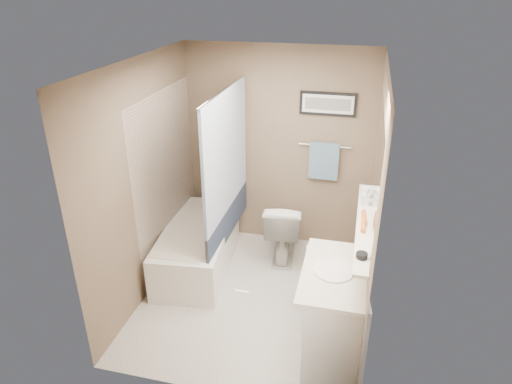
% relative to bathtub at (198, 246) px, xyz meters
% --- Properties ---
extents(ground, '(2.50, 2.50, 0.00)m').
position_rel_bathtub_xyz_m(ground, '(0.75, -0.42, -0.25)').
color(ground, beige).
rests_on(ground, ground).
extents(ceiling, '(2.20, 2.50, 0.04)m').
position_rel_bathtub_xyz_m(ceiling, '(0.75, -0.42, 2.13)').
color(ceiling, white).
rests_on(ceiling, wall_back).
extents(wall_back, '(2.20, 0.04, 2.40)m').
position_rel_bathtub_xyz_m(wall_back, '(0.75, 0.81, 0.95)').
color(wall_back, brown).
rests_on(wall_back, ground).
extents(wall_front, '(2.20, 0.04, 2.40)m').
position_rel_bathtub_xyz_m(wall_front, '(0.75, -1.65, 0.95)').
color(wall_front, brown).
rests_on(wall_front, ground).
extents(wall_left, '(0.04, 2.50, 2.40)m').
position_rel_bathtub_xyz_m(wall_left, '(-0.33, -0.42, 0.95)').
color(wall_left, brown).
rests_on(wall_left, ground).
extents(wall_right, '(0.04, 2.50, 2.40)m').
position_rel_bathtub_xyz_m(wall_right, '(1.83, -0.42, 0.95)').
color(wall_right, brown).
rests_on(wall_right, ground).
extents(tile_surround, '(0.02, 1.55, 2.00)m').
position_rel_bathtub_xyz_m(tile_surround, '(-0.34, 0.08, 0.75)').
color(tile_surround, tan).
rests_on(tile_surround, wall_left).
extents(curtain_rod, '(0.02, 1.55, 0.02)m').
position_rel_bathtub_xyz_m(curtain_rod, '(0.35, 0.08, 1.80)').
color(curtain_rod, silver).
rests_on(curtain_rod, wall_left).
extents(curtain_upper, '(0.03, 1.45, 1.28)m').
position_rel_bathtub_xyz_m(curtain_upper, '(0.35, 0.08, 1.15)').
color(curtain_upper, silver).
rests_on(curtain_upper, curtain_rod).
extents(curtain_lower, '(0.03, 1.45, 0.36)m').
position_rel_bathtub_xyz_m(curtain_lower, '(0.35, 0.08, 0.33)').
color(curtain_lower, '#28344B').
rests_on(curtain_lower, curtain_rod).
extents(mirror, '(0.02, 1.60, 1.00)m').
position_rel_bathtub_xyz_m(mirror, '(1.84, -0.57, 1.37)').
color(mirror, silver).
rests_on(mirror, wall_right).
extents(shelf, '(0.12, 1.60, 0.03)m').
position_rel_bathtub_xyz_m(shelf, '(1.79, -0.57, 0.85)').
color(shelf, silver).
rests_on(shelf, wall_right).
extents(towel_bar, '(0.60, 0.02, 0.02)m').
position_rel_bathtub_xyz_m(towel_bar, '(1.30, 0.80, 1.05)').
color(towel_bar, silver).
rests_on(towel_bar, wall_back).
extents(towel, '(0.34, 0.05, 0.44)m').
position_rel_bathtub_xyz_m(towel, '(1.30, 0.78, 0.87)').
color(towel, '#85ABC2').
rests_on(towel, towel_bar).
extents(art_frame, '(0.62, 0.02, 0.26)m').
position_rel_bathtub_xyz_m(art_frame, '(1.30, 0.81, 1.53)').
color(art_frame, black).
rests_on(art_frame, wall_back).
extents(art_mat, '(0.56, 0.00, 0.20)m').
position_rel_bathtub_xyz_m(art_mat, '(1.30, 0.80, 1.53)').
color(art_mat, white).
rests_on(art_mat, art_frame).
extents(art_image, '(0.50, 0.00, 0.13)m').
position_rel_bathtub_xyz_m(art_image, '(1.30, 0.80, 1.53)').
color(art_image, '#595959').
rests_on(art_image, art_mat).
extents(door, '(0.80, 0.02, 2.00)m').
position_rel_bathtub_xyz_m(door, '(1.30, -1.66, 0.75)').
color(door, silver).
rests_on(door, wall_front).
extents(door_handle, '(0.10, 0.02, 0.02)m').
position_rel_bathtub_xyz_m(door_handle, '(0.97, -1.61, 0.75)').
color(door_handle, silver).
rests_on(door_handle, door).
extents(bathtub, '(0.86, 1.57, 0.50)m').
position_rel_bathtub_xyz_m(bathtub, '(0.00, 0.00, 0.00)').
color(bathtub, white).
rests_on(bathtub, ground).
extents(tub_rim, '(0.56, 1.36, 0.02)m').
position_rel_bathtub_xyz_m(tub_rim, '(-0.00, -0.00, 0.25)').
color(tub_rim, silver).
rests_on(tub_rim, bathtub).
extents(toilet, '(0.48, 0.76, 0.74)m').
position_rel_bathtub_xyz_m(toilet, '(0.91, 0.42, 0.12)').
color(toilet, silver).
rests_on(toilet, ground).
extents(vanity, '(0.60, 0.95, 0.80)m').
position_rel_bathtub_xyz_m(vanity, '(1.60, -0.97, 0.15)').
color(vanity, white).
rests_on(vanity, ground).
extents(countertop, '(0.54, 0.96, 0.04)m').
position_rel_bathtub_xyz_m(countertop, '(1.59, -0.97, 0.57)').
color(countertop, silver).
rests_on(countertop, vanity).
extents(sink_basin, '(0.34, 0.34, 0.01)m').
position_rel_bathtub_xyz_m(sink_basin, '(1.58, -0.97, 0.60)').
color(sink_basin, white).
rests_on(sink_basin, countertop).
extents(faucet_spout, '(0.02, 0.02, 0.10)m').
position_rel_bathtub_xyz_m(faucet_spout, '(1.78, -0.97, 0.64)').
color(faucet_spout, silver).
rests_on(faucet_spout, countertop).
extents(faucet_knob, '(0.05, 0.05, 0.05)m').
position_rel_bathtub_xyz_m(faucet_knob, '(1.78, -0.87, 0.62)').
color(faucet_knob, white).
rests_on(faucet_knob, countertop).
extents(candle_bowl_near, '(0.09, 0.09, 0.04)m').
position_rel_bathtub_xyz_m(candle_bowl_near, '(1.79, -1.14, 0.89)').
color(candle_bowl_near, black).
rests_on(candle_bowl_near, shelf).
extents(hair_brush_front, '(0.05, 0.22, 0.04)m').
position_rel_bathtub_xyz_m(hair_brush_front, '(1.79, -0.66, 0.89)').
color(hair_brush_front, '#C9601C').
rests_on(hair_brush_front, shelf).
extents(hair_brush_back, '(0.06, 0.22, 0.04)m').
position_rel_bathtub_xyz_m(hair_brush_back, '(1.79, -0.52, 0.89)').
color(hair_brush_back, '#C4511B').
rests_on(hair_brush_back, shelf).
extents(pink_comb, '(0.04, 0.16, 0.01)m').
position_rel_bathtub_xyz_m(pink_comb, '(1.79, -0.40, 0.87)').
color(pink_comb, pink).
rests_on(pink_comb, shelf).
extents(glass_jar, '(0.08, 0.08, 0.10)m').
position_rel_bathtub_xyz_m(glass_jar, '(1.79, -0.06, 0.92)').
color(glass_jar, white).
rests_on(glass_jar, shelf).
extents(soap_bottle, '(0.08, 0.08, 0.15)m').
position_rel_bathtub_xyz_m(soap_bottle, '(1.79, -0.22, 0.94)').
color(soap_bottle, '#999999').
rests_on(soap_bottle, shelf).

